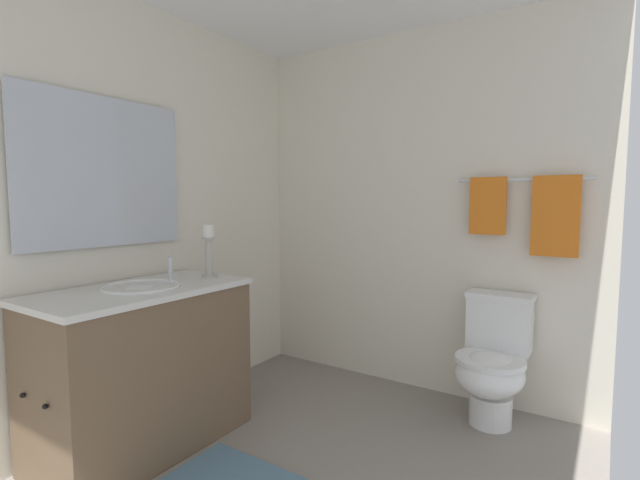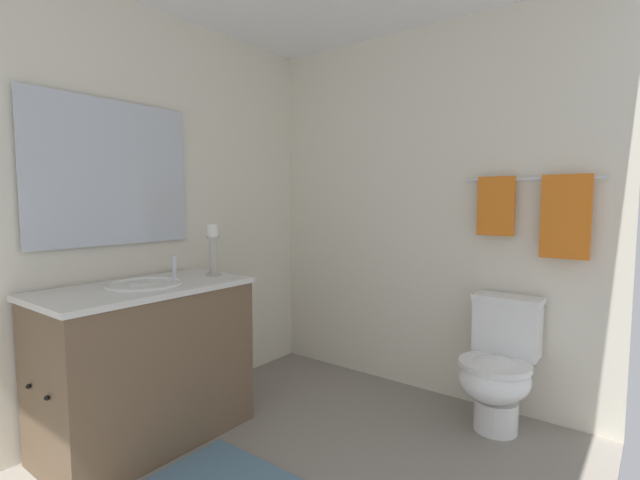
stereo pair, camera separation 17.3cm
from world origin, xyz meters
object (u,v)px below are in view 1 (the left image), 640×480
object	(u,v)px
sink_basin	(141,295)
towel_bar	(522,180)
candle_holder_tall	(209,249)
towel_near_vanity	(488,206)
towel_center	(555,216)
vanity_cabinet	(143,368)
mirror	(105,172)
toilet	(492,363)

from	to	relation	value
sink_basin	towel_bar	size ratio (longest dim) A/B	0.54
candle_holder_tall	towel_near_vanity	size ratio (longest dim) A/B	0.87
towel_near_vanity	sink_basin	bearing A→B (deg)	-132.95
towel_center	sink_basin	bearing A→B (deg)	-139.81
vanity_cabinet	towel_center	xyz separation A→B (m)	(1.75, 1.48, 0.79)
towel_near_vanity	mirror	bearing A→B (deg)	-138.22
candle_holder_tall	towel_near_vanity	distance (m)	1.71
towel_center	toilet	bearing A→B (deg)	-143.14
sink_basin	towel_bar	world-z (taller)	towel_bar
vanity_cabinet	mirror	xyz separation A→B (m)	(-0.28, 0.00, 1.03)
vanity_cabinet	candle_holder_tall	bearing A→B (deg)	82.98
vanity_cabinet	mirror	size ratio (longest dim) A/B	1.16
sink_basin	towel_center	size ratio (longest dim) A/B	0.86
candle_holder_tall	toilet	size ratio (longest dim) A/B	0.41
toilet	candle_holder_tall	bearing A→B (deg)	-149.15
sink_basin	candle_holder_tall	size ratio (longest dim) A/B	1.30
toilet	towel_bar	size ratio (longest dim) A/B	1.00
towel_near_vanity	towel_center	bearing A→B (deg)	0.00
toilet	towel_center	size ratio (longest dim) A/B	1.61
towel_bar	towel_near_vanity	size ratio (longest dim) A/B	2.12
vanity_cabinet	candle_holder_tall	xyz separation A→B (m)	(0.05, 0.42, 0.59)
vanity_cabinet	towel_near_vanity	size ratio (longest dim) A/B	3.08
toilet	towel_near_vanity	bearing A→B (deg)	116.60
sink_basin	toilet	distance (m)	2.01
candle_holder_tall	towel_bar	distance (m)	1.90
mirror	towel_bar	size ratio (longest dim) A/B	1.25
towel_near_vanity	candle_holder_tall	bearing A→B (deg)	-141.43
vanity_cabinet	candle_holder_tall	distance (m)	0.73
toilet	towel_center	bearing A→B (deg)	36.86
mirror	towel_center	size ratio (longest dim) A/B	2.01
mirror	toilet	world-z (taller)	mirror
toilet	towel_center	world-z (taller)	towel_center
towel_bar	towel_center	world-z (taller)	towel_center
vanity_cabinet	towel_bar	xyz separation A→B (m)	(1.56, 1.50, 1.00)
mirror	towel_bar	world-z (taller)	mirror
vanity_cabinet	candle_holder_tall	world-z (taller)	candle_holder_tall
sink_basin	candle_holder_tall	world-z (taller)	candle_holder_tall
towel_near_vanity	towel_center	world-z (taller)	same
candle_holder_tall	toilet	world-z (taller)	candle_holder_tall
toilet	towel_near_vanity	world-z (taller)	towel_near_vanity
candle_holder_tall	sink_basin	bearing A→B (deg)	-97.04
sink_basin	mirror	distance (m)	0.70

